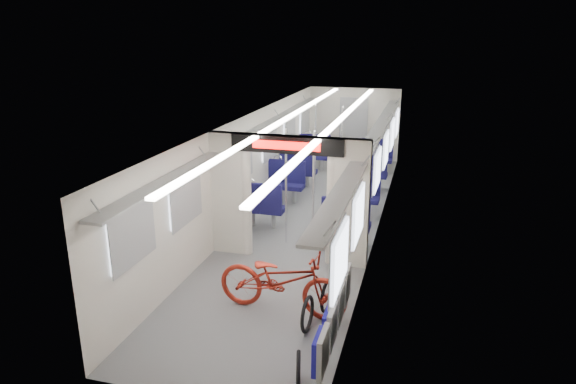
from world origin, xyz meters
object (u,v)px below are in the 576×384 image
object	(u,v)px
bike_hoop_b	(307,316)
seat_bay_far_left	(307,158)
seat_bay_near_left	(275,190)
seat_bay_far_right	(373,162)
seat_bay_near_right	(353,204)
bike_hoop_c	(327,297)
stanchion_far_left	(315,150)
stanchion_near_left	(286,187)
flip_bench	(334,315)
bike_hoop_a	(298,371)
stanchion_near_right	(313,191)
stanchion_far_right	(341,153)
bicycle	(282,280)

from	to	relation	value
bike_hoop_b	seat_bay_far_left	size ratio (longest dim) A/B	0.23
seat_bay_near_left	seat_bay_far_right	size ratio (longest dim) A/B	1.03
seat_bay_near_left	seat_bay_far_right	distance (m)	3.79
seat_bay_near_right	seat_bay_far_left	world-z (taller)	seat_bay_far_left
bike_hoop_c	stanchion_far_left	world-z (taller)	stanchion_far_left
bike_hoop_c	stanchion_near_left	xyz separation A→B (m)	(-1.29, 2.36, 0.92)
flip_bench	stanchion_near_left	world-z (taller)	stanchion_near_left
bike_hoop_a	bike_hoop_c	world-z (taller)	bike_hoop_c
stanchion_near_left	stanchion_near_right	xyz separation A→B (m)	(0.56, -0.11, 0.00)
seat_bay_near_left	stanchion_far_right	bearing A→B (deg)	51.50
seat_bay_far_right	stanchion_far_left	bearing A→B (deg)	-130.76
stanchion_near_left	seat_bay_far_left	bearing A→B (deg)	98.54
bike_hoop_c	seat_bay_near_left	xyz separation A→B (m)	(-2.00, 3.94, 0.32)
seat_bay_near_left	flip_bench	bearing A→B (deg)	-65.29
bike_hoop_c	stanchion_near_left	distance (m)	2.84
bike_hoop_c	seat_bay_far_left	bearing A→B (deg)	105.74
stanchion_near_left	stanchion_near_right	distance (m)	0.57
seat_bay_far_left	bicycle	bearing A→B (deg)	-79.43
bike_hoop_b	bike_hoop_c	size ratio (longest dim) A/B	1.04
bike_hoop_a	bike_hoop_b	size ratio (longest dim) A/B	0.85
stanchion_near_right	stanchion_far_left	world-z (taller)	same
bicycle	stanchion_far_right	size ratio (longest dim) A/B	0.86
bike_hoop_a	stanchion_far_left	size ratio (longest dim) A/B	0.20
flip_bench	seat_bay_far_left	world-z (taller)	seat_bay_far_left
bicycle	bike_hoop_a	size ratio (longest dim) A/B	4.42
stanchion_far_left	stanchion_far_right	distance (m)	0.72
bike_hoop_a	seat_bay_far_left	bearing A→B (deg)	102.79
stanchion_near_right	flip_bench	bearing A→B (deg)	-72.72
bike_hoop_c	seat_bay_far_right	distance (m)	7.25
flip_bench	stanchion_far_left	distance (m)	6.98
seat_bay_far_left	stanchion_near_right	bearing A→B (deg)	-75.30
bicycle	stanchion_near_right	world-z (taller)	stanchion_near_right
bike_hoop_b	bike_hoop_a	bearing A→B (deg)	-81.81
stanchion_near_left	stanchion_far_left	xyz separation A→B (m)	(-0.16, 3.34, 0.00)
bicycle	bike_hoop_c	bearing A→B (deg)	-69.42
bike_hoop_c	bicycle	bearing A→B (deg)	-163.64
bicycle	stanchion_near_right	distance (m)	2.52
bike_hoop_a	bike_hoop_c	xyz separation A→B (m)	(-0.01, 1.76, 0.03)
bicycle	stanchion_far_right	xyz separation A→B (m)	(-0.12, 5.69, 0.63)
seat_bay_far_left	stanchion_far_left	bearing A→B (deg)	-68.47
stanchion_near_right	bike_hoop_a	bearing A→B (deg)	-79.57
stanchion_near_left	stanchion_far_left	distance (m)	3.34
bike_hoop_c	stanchion_near_right	distance (m)	2.54
stanchion_near_left	stanchion_far_left	bearing A→B (deg)	92.80
bike_hoop_a	flip_bench	bearing A→B (deg)	68.72
seat_bay_near_right	seat_bay_far_right	distance (m)	3.80
bicycle	seat_bay_near_left	bearing A→B (deg)	22.42
stanchion_near_left	stanchion_far_right	size ratio (longest dim) A/B	1.00
seat_bay_far_left	bike_hoop_c	bearing A→B (deg)	-74.26
stanchion_near_right	bike_hoop_c	bearing A→B (deg)	-72.06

